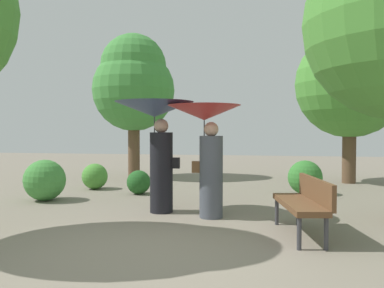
{
  "coord_description": "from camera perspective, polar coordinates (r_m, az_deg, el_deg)",
  "views": [
    {
      "loc": [
        1.4,
        -4.87,
        1.49
      ],
      "look_at": [
        0.0,
        2.59,
        1.26
      ],
      "focal_mm": 36.41,
      "sensor_mm": 36.0,
      "label": 1
    }
  ],
  "objects": [
    {
      "name": "ground_plane",
      "position": [
        5.29,
        -5.36,
        -14.62
      ],
      "size": [
        40.0,
        40.0,
        0.0
      ],
      "primitive_type": "plane",
      "color": "gray"
    },
    {
      "name": "person_left",
      "position": [
        7.24,
        -5.19,
        2.23
      ],
      "size": [
        1.46,
        1.46,
        2.05
      ],
      "rotation": [
        0.0,
        0.0,
        1.64
      ],
      "color": "black",
      "rests_on": "ground"
    },
    {
      "name": "person_right",
      "position": [
        6.76,
        2.18,
        1.23
      ],
      "size": [
        1.27,
        1.27,
        1.96
      ],
      "rotation": [
        0.0,
        0.0,
        1.64
      ],
      "color": "#474C56",
      "rests_on": "ground"
    },
    {
      "name": "park_bench",
      "position": [
        5.85,
        16.15,
        -7.94
      ],
      "size": [
        0.75,
        1.56,
        0.83
      ],
      "rotation": [
        0.0,
        0.0,
        -1.39
      ],
      "color": "#38383D",
      "rests_on": "ground"
    },
    {
      "name": "tree_mid_left",
      "position": [
        13.01,
        -8.55,
        8.83
      ],
      "size": [
        2.67,
        2.67,
        4.69
      ],
      "color": "brown",
      "rests_on": "ground"
    },
    {
      "name": "tree_mid_right",
      "position": [
        12.31,
        22.14,
        9.28
      ],
      "size": [
        3.11,
        3.11,
        4.9
      ],
      "color": "brown",
      "rests_on": "ground"
    },
    {
      "name": "bush_path_left",
      "position": [
        10.49,
        -14.05,
        -4.61
      ],
      "size": [
        0.67,
        0.67,
        0.67
      ],
      "primitive_type": "sphere",
      "color": "#4C9338",
      "rests_on": "ground"
    },
    {
      "name": "bush_path_right",
      "position": [
        9.46,
        -7.82,
        -5.56
      ],
      "size": [
        0.57,
        0.57,
        0.57
      ],
      "primitive_type": "sphere",
      "color": "#235B23",
      "rests_on": "ground"
    },
    {
      "name": "bush_behind_bench",
      "position": [
        9.7,
        16.23,
        -4.71
      ],
      "size": [
        0.81,
        0.81,
        0.81
      ],
      "primitive_type": "sphere",
      "color": "#387F33",
      "rests_on": "ground"
    },
    {
      "name": "bush_far_side",
      "position": [
        9.06,
        -20.77,
        -4.97
      ],
      "size": [
        0.89,
        0.89,
        0.89
      ],
      "primitive_type": "sphere",
      "color": "#428C3D",
      "rests_on": "ground"
    }
  ]
}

